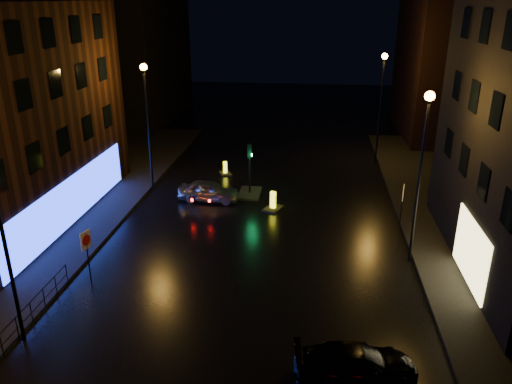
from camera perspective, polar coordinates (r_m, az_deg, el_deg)
ground at (r=20.69m, az=-2.45°, el=-14.67°), size 120.00×120.00×0.00m
pavement_left at (r=32.08m, az=-25.57°, el=-3.02°), size 12.00×44.00×0.15m
building_far_left at (r=55.08m, az=-13.80°, el=15.37°), size 8.00×16.00×14.00m
building_far_right at (r=50.40m, az=21.21°, el=12.92°), size 8.00×14.00×12.00m
street_lamp_lfar at (r=32.97m, az=-12.37°, el=9.30°), size 0.44×0.44×8.37m
street_lamp_rnear at (r=23.98m, az=18.50°, el=4.25°), size 0.44×0.44×8.37m
street_lamp_rfar at (r=39.39m, az=14.16°, el=11.06°), size 0.44×0.44×8.37m
traffic_signal at (r=32.90m, az=-0.72°, el=0.58°), size 1.40×2.40×3.45m
guard_railing at (r=22.08m, az=-24.38°, el=-11.96°), size 0.05×6.04×1.00m
silver_hatchback at (r=31.96m, az=-5.43°, el=0.14°), size 3.90×1.66×1.31m
dark_sedan at (r=18.16m, az=11.34°, el=-18.67°), size 4.36×2.18×1.22m
bollard_near at (r=30.62m, az=1.95°, el=-1.56°), size 1.34×1.57×1.17m
bollard_far at (r=36.87m, az=-3.54°, el=2.38°), size 1.12×1.30×0.96m
road_sign_left at (r=23.52m, az=-18.82°, el=-5.70°), size 0.22×0.61×2.57m
road_sign_right at (r=28.78m, az=16.43°, el=-0.48°), size 0.18×0.61×2.53m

